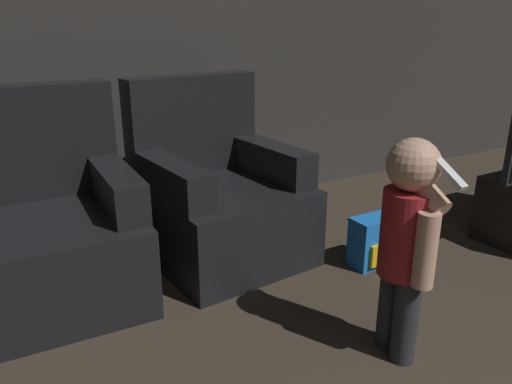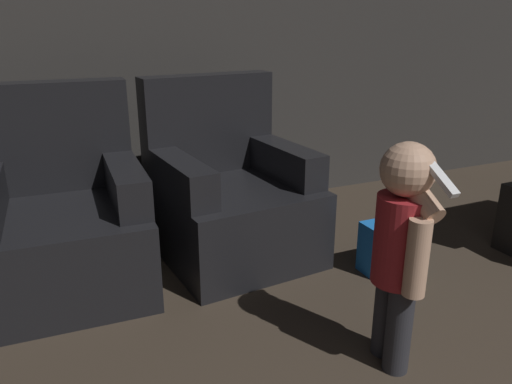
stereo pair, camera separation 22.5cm
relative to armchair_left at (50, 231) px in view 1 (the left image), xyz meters
name	(u,v)px [view 1 (the left image)]	position (x,y,z in m)	size (l,w,h in m)	color
wall_back	(132,27)	(0.74, 0.80, 0.95)	(8.40, 0.05, 2.60)	#33302D
armchair_left	(50,231)	(0.00, 0.00, 0.00)	(0.85, 0.89, 1.04)	black
armchair_right	(218,199)	(0.93, 0.00, 0.00)	(0.89, 0.92, 1.04)	black
person_toddler	(408,234)	(1.15, -1.24, 0.20)	(0.20, 0.36, 0.93)	#28282D
toy_backpack	(374,242)	(1.63, -0.58, -0.21)	(0.26, 0.18, 0.29)	blue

